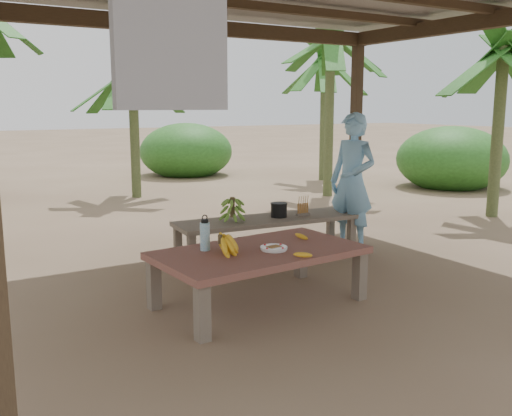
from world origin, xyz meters
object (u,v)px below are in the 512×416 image
water_flask (205,235)px  woman (352,182)px  bench (268,223)px  plate (274,248)px  ripe_banana_bunch (220,244)px  work_table (259,257)px  cooking_pot (279,210)px

water_flask → woman: size_ratio=0.19×
bench → woman: size_ratio=1.35×
plate → bench: bearing=59.5°
bench → woman: woman is taller
bench → plate: (-0.87, -1.47, 0.12)m
ripe_banana_bunch → woman: (2.39, 1.10, 0.24)m
work_table → bench: 1.68m
work_table → water_flask: size_ratio=5.88×
work_table → cooking_pot: size_ratio=9.88×
work_table → plate: bearing=-49.1°
cooking_pot → woman: 0.99m
plate → woman: (1.93, 1.23, 0.32)m
bench → water_flask: water_flask is taller
plate → cooking_pot: cooking_pot is taller
bench → ripe_banana_bunch: (-1.33, -1.35, 0.20)m
work_table → bench: work_table is taller
bench → woman: 1.17m
work_table → plate: 0.15m
bench → ripe_banana_bunch: ripe_banana_bunch is taller
woman → plate: bearing=-72.1°
bench → water_flask: bearing=-135.0°
work_table → water_flask: water_flask is taller
ripe_banana_bunch → plate: ripe_banana_bunch is taller
plate → ripe_banana_bunch: bearing=164.5°
cooking_pot → bench: bearing=172.9°
water_flask → woman: 2.61m
ripe_banana_bunch → water_flask: (-0.05, 0.18, 0.04)m
bench → ripe_banana_bunch: size_ratio=7.42×
plate → cooking_pot: size_ratio=1.25×
bench → water_flask: 1.82m
work_table → cooking_pot: bearing=47.1°
water_flask → ripe_banana_bunch: bearing=-73.6°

